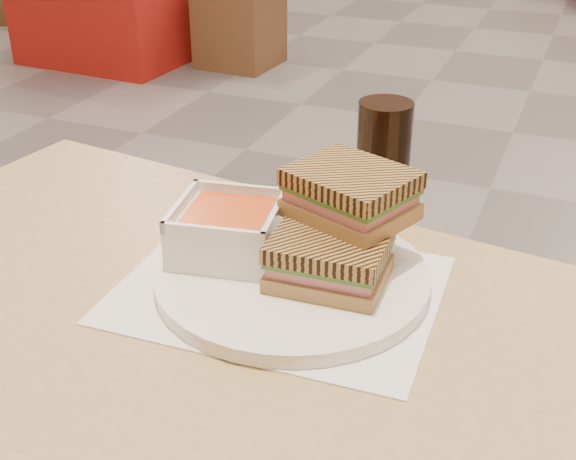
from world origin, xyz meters
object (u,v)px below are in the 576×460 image
at_px(plate, 292,277).
at_px(soup_bowl, 228,232).
at_px(panini_lower, 329,259).
at_px(bg_chair_0r, 240,25).
at_px(cola_glass, 383,158).

height_order(plate, soup_bowl, soup_bowl).
xyz_separation_m(panini_lower, bg_chair_0r, (-1.61, 3.13, -0.57)).
xyz_separation_m(soup_bowl, cola_glass, (0.12, 0.20, 0.03)).
bearing_deg(bg_chair_0r, panini_lower, -62.70).
distance_m(panini_lower, bg_chair_0r, 3.57).
height_order(soup_bowl, bg_chair_0r, soup_bowl).
bearing_deg(soup_bowl, bg_chair_0r, 115.58).
xyz_separation_m(plate, soup_bowl, (-0.08, 0.01, 0.03)).
distance_m(soup_bowl, bg_chair_0r, 3.50).
bearing_deg(cola_glass, panini_lower, -88.52).
bearing_deg(panini_lower, plate, 176.88).
bearing_deg(plate, bg_chair_0r, 116.70).
bearing_deg(plate, cola_glass, 80.14).
relative_size(panini_lower, bg_chair_0r, 0.28).
bearing_deg(bg_chair_0r, cola_glass, -61.10).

